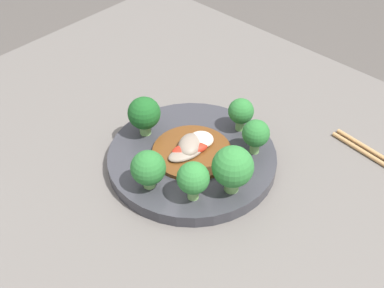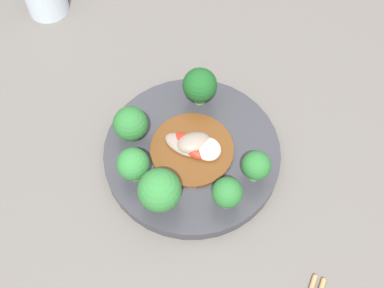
{
  "view_description": "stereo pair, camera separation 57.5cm",
  "coord_description": "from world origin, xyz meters",
  "px_view_note": "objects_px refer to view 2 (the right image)",
  "views": [
    {
      "loc": [
        -0.41,
        -0.46,
        1.35
      ],
      "look_at": [
        0.04,
        -0.04,
        0.81
      ],
      "focal_mm": 50.0,
      "sensor_mm": 36.0,
      "label": 1
    },
    {
      "loc": [
        0.15,
        -0.41,
        1.48
      ],
      "look_at": [
        0.04,
        -0.04,
        0.81
      ],
      "focal_mm": 50.0,
      "sensor_mm": 36.0,
      "label": 2
    }
  ],
  "objects_px": {
    "plate": "(192,154)",
    "broccoli_south": "(160,191)",
    "broccoli_east": "(256,166)",
    "broccoli_southwest": "(133,164)",
    "broccoli_west": "(131,124)",
    "broccoli_north": "(200,85)",
    "broccoli_southeast": "(227,193)",
    "stirfry_center": "(194,147)"
  },
  "relations": [
    {
      "from": "broccoli_southeast",
      "to": "stirfry_center",
      "type": "xyz_separation_m",
      "value": [
        -0.07,
        0.07,
        -0.03
      ]
    },
    {
      "from": "broccoli_southeast",
      "to": "broccoli_north",
      "type": "height_order",
      "value": "broccoli_north"
    },
    {
      "from": "broccoli_south",
      "to": "broccoli_southeast",
      "type": "height_order",
      "value": "broccoli_south"
    },
    {
      "from": "broccoli_southeast",
      "to": "broccoli_north",
      "type": "bearing_deg",
      "value": 118.38
    },
    {
      "from": "broccoli_west",
      "to": "stirfry_center",
      "type": "height_order",
      "value": "broccoli_west"
    },
    {
      "from": "broccoli_west",
      "to": "broccoli_east",
      "type": "xyz_separation_m",
      "value": [
        0.19,
        -0.01,
        0.0
      ]
    },
    {
      "from": "plate",
      "to": "broccoli_southeast",
      "type": "relative_size",
      "value": 4.5
    },
    {
      "from": "broccoli_southeast",
      "to": "broccoli_east",
      "type": "bearing_deg",
      "value": 61.66
    },
    {
      "from": "broccoli_north",
      "to": "stirfry_center",
      "type": "distance_m",
      "value": 0.09
    },
    {
      "from": "broccoli_southeast",
      "to": "stirfry_center",
      "type": "bearing_deg",
      "value": 134.24
    },
    {
      "from": "plate",
      "to": "stirfry_center",
      "type": "relative_size",
      "value": 2.13
    },
    {
      "from": "plate",
      "to": "broccoli_east",
      "type": "distance_m",
      "value": 0.11
    },
    {
      "from": "broccoli_west",
      "to": "broccoli_southwest",
      "type": "bearing_deg",
      "value": -66.81
    },
    {
      "from": "broccoli_south",
      "to": "broccoli_west",
      "type": "distance_m",
      "value": 0.12
    },
    {
      "from": "plate",
      "to": "stirfry_center",
      "type": "xyz_separation_m",
      "value": [
        0.0,
        0.0,
        0.02
      ]
    },
    {
      "from": "broccoli_west",
      "to": "broccoli_north",
      "type": "relative_size",
      "value": 0.91
    },
    {
      "from": "broccoli_southwest",
      "to": "plate",
      "type": "bearing_deg",
      "value": 44.08
    },
    {
      "from": "broccoli_south",
      "to": "broccoli_east",
      "type": "distance_m",
      "value": 0.14
    },
    {
      "from": "plate",
      "to": "broccoli_north",
      "type": "height_order",
      "value": "broccoli_north"
    },
    {
      "from": "broccoli_east",
      "to": "broccoli_southwest",
      "type": "height_order",
      "value": "broccoli_southwest"
    },
    {
      "from": "broccoli_south",
      "to": "stirfry_center",
      "type": "relative_size",
      "value": 0.61
    },
    {
      "from": "broccoli_southwest",
      "to": "broccoli_south",
      "type": "bearing_deg",
      "value": -31.04
    },
    {
      "from": "broccoli_north",
      "to": "broccoli_southwest",
      "type": "xyz_separation_m",
      "value": [
        -0.05,
        -0.15,
        -0.0
      ]
    },
    {
      "from": "broccoli_south",
      "to": "broccoli_southwest",
      "type": "distance_m",
      "value": 0.06
    },
    {
      "from": "broccoli_east",
      "to": "broccoli_southwest",
      "type": "xyz_separation_m",
      "value": [
        -0.16,
        -0.05,
        0.0
      ]
    },
    {
      "from": "plate",
      "to": "stirfry_center",
      "type": "distance_m",
      "value": 0.02
    },
    {
      "from": "broccoli_west",
      "to": "stirfry_center",
      "type": "distance_m",
      "value": 0.1
    },
    {
      "from": "plate",
      "to": "broccoli_southeast",
      "type": "xyz_separation_m",
      "value": [
        0.07,
        -0.07,
        0.05
      ]
    },
    {
      "from": "plate",
      "to": "broccoli_southwest",
      "type": "bearing_deg",
      "value": -135.92
    },
    {
      "from": "broccoli_south",
      "to": "stirfry_center",
      "type": "distance_m",
      "value": 0.1
    },
    {
      "from": "broccoli_south",
      "to": "broccoli_west",
      "type": "relative_size",
      "value": 1.23
    },
    {
      "from": "plate",
      "to": "broccoli_south",
      "type": "bearing_deg",
      "value": -100.18
    },
    {
      "from": "plate",
      "to": "broccoli_west",
      "type": "xyz_separation_m",
      "value": [
        -0.09,
        -0.0,
        0.04
      ]
    },
    {
      "from": "broccoli_north",
      "to": "stirfry_center",
      "type": "xyz_separation_m",
      "value": [
        0.02,
        -0.09,
        -0.03
      ]
    },
    {
      "from": "stirfry_center",
      "to": "broccoli_north",
      "type": "bearing_deg",
      "value": 101.2
    },
    {
      "from": "broccoli_north",
      "to": "broccoli_east",
      "type": "distance_m",
      "value": 0.15
    },
    {
      "from": "broccoli_north",
      "to": "broccoli_east",
      "type": "xyz_separation_m",
      "value": [
        0.11,
        -0.1,
        -0.0
      ]
    },
    {
      "from": "broccoli_north",
      "to": "broccoli_southeast",
      "type": "bearing_deg",
      "value": -61.62
    },
    {
      "from": "broccoli_east",
      "to": "broccoli_southwest",
      "type": "distance_m",
      "value": 0.17
    },
    {
      "from": "plate",
      "to": "broccoli_west",
      "type": "distance_m",
      "value": 0.1
    },
    {
      "from": "broccoli_north",
      "to": "broccoli_west",
      "type": "bearing_deg",
      "value": -130.41
    },
    {
      "from": "broccoli_west",
      "to": "broccoli_east",
      "type": "relative_size",
      "value": 1.06
    }
  ]
}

